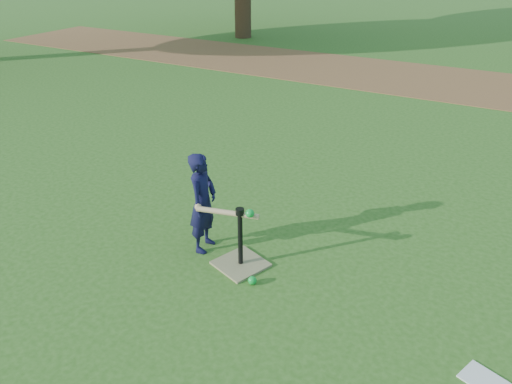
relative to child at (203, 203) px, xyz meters
The scene contains 7 objects.
ground 0.69m from the child, 35.78° to the left, with size 80.00×80.00×0.00m, color #285116.
dirt_strip 7.80m from the child, 87.21° to the left, with size 24.00×3.00×0.01m, color brown.
child is the anchor object (origin of this frame).
wiffle_ball_ground 0.90m from the child, 22.15° to the right, with size 0.08×0.08×0.08m, color #0D972F.
clipboard 2.78m from the child, ahead, with size 0.30×0.23×0.01m, color silver.
batting_tee 0.62m from the child, 10.50° to the right, with size 0.55×0.55×0.61m.
swing_action 0.38m from the child, 16.39° to the right, with size 0.63×0.19×0.12m.
Camera 1 is at (2.14, -3.71, 2.81)m, focal length 35.00 mm.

